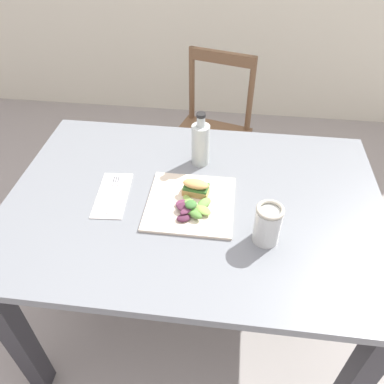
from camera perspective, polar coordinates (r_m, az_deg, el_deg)
ground_plane at (r=1.81m, az=-1.83°, el=-21.45°), size 8.14×8.14×0.00m
dining_table at (r=1.37m, az=0.28°, el=-4.78°), size 1.28×0.89×0.74m
chair_wooden_far at (r=2.13m, az=2.83°, el=8.55°), size 0.49×0.49×0.87m
plate_lunch at (r=1.26m, az=-0.22°, el=-1.70°), size 0.29×0.29×0.01m
sandwich_half_front at (r=1.27m, az=0.59°, el=0.71°), size 0.09×0.07×0.06m
salad_mixed_greens at (r=1.22m, az=0.03°, el=-2.36°), size 0.13×0.14×0.04m
napkin_folded at (r=1.33m, az=-11.91°, el=-0.44°), size 0.12×0.24×0.00m
fork_on_napkin at (r=1.34m, az=-11.81°, el=0.17°), size 0.04×0.19×0.00m
bottle_cold_brew at (r=1.40m, az=1.29°, el=7.00°), size 0.07×0.07×0.21m
mason_jar_iced_tea at (r=1.14m, az=11.32°, el=-5.02°), size 0.08×0.08×0.13m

